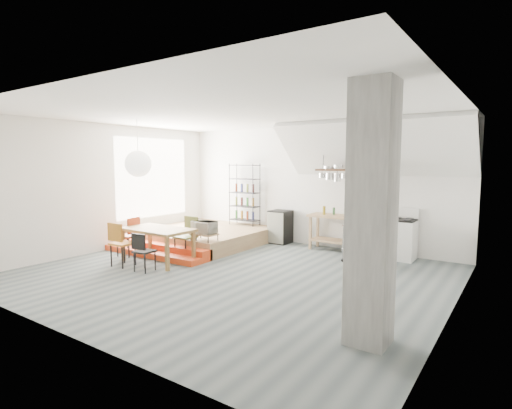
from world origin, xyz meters
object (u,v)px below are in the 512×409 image
Objects in this scene: stove at (402,239)px; rolling_cart at (364,239)px; dining_table at (158,232)px; mini_fridge at (280,227)px.

stove is 1.07m from rolling_cart.
dining_table is 3.60m from mini_fridge.
mini_fridge reaches higher than rolling_cart.
stove is 1.24× the size of rolling_cart.
stove is 5.57m from dining_table.
mini_fridge is (1.16, 3.40, -0.23)m from dining_table.
dining_table is 1.72× the size of rolling_cart.
mini_fridge is at bearing 72.25° from dining_table.
rolling_cart is (-0.58, -0.90, 0.07)m from stove.
stove is at bearing -0.77° from mini_fridge.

